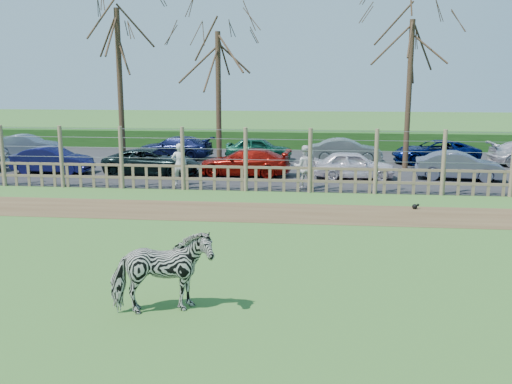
# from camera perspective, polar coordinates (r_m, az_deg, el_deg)

# --- Properties ---
(ground) EXTENTS (120.00, 120.00, 0.00)m
(ground) POSITION_cam_1_polar(r_m,az_deg,el_deg) (14.78, -4.93, -6.04)
(ground) COLOR olive
(ground) RESTS_ON ground
(dirt_strip) EXTENTS (34.00, 2.80, 0.01)m
(dirt_strip) POSITION_cam_1_polar(r_m,az_deg,el_deg) (19.05, -2.35, -1.96)
(dirt_strip) COLOR brown
(dirt_strip) RESTS_ON ground
(asphalt) EXTENTS (44.00, 13.00, 0.04)m
(asphalt) POSITION_cam_1_polar(r_m,az_deg,el_deg) (28.79, 0.59, 2.70)
(asphalt) COLOR #232326
(asphalt) RESTS_ON ground
(hedge) EXTENTS (46.00, 2.00, 1.10)m
(hedge) POSITION_cam_1_polar(r_m,az_deg,el_deg) (35.64, 1.69, 5.26)
(hedge) COLOR #1E4716
(hedge) RESTS_ON ground
(fence) EXTENTS (30.16, 0.16, 2.50)m
(fence) POSITION_cam_1_polar(r_m,az_deg,el_deg) (22.29, -1.04, 2.13)
(fence) COLOR brown
(fence) RESTS_ON ground
(tree_left) EXTENTS (4.80, 4.80, 7.88)m
(tree_left) POSITION_cam_1_polar(r_m,az_deg,el_deg) (27.92, -13.60, 13.63)
(tree_left) COLOR #3D2B1E
(tree_left) RESTS_ON ground
(tree_mid) EXTENTS (4.80, 4.80, 6.83)m
(tree_mid) POSITION_cam_1_polar(r_m,az_deg,el_deg) (27.73, -3.81, 12.38)
(tree_mid) COLOR #3D2B1E
(tree_mid) RESTS_ON ground
(tree_right) EXTENTS (4.80, 4.80, 7.35)m
(tree_right) POSITION_cam_1_polar(r_m,az_deg,el_deg) (28.15, 15.21, 12.77)
(tree_right) COLOR #3D2B1E
(tree_right) RESTS_ON ground
(zebra) EXTENTS (2.09, 1.45, 1.61)m
(zebra) POSITION_cam_1_polar(r_m,az_deg,el_deg) (11.01, -9.41, -7.97)
(zebra) COLOR gray
(zebra) RESTS_ON ground
(visitor_a) EXTENTS (0.71, 0.56, 1.72)m
(visitor_a) POSITION_cam_1_polar(r_m,az_deg,el_deg) (23.49, -7.68, 2.75)
(visitor_a) COLOR silver
(visitor_a) RESTS_ON asphalt
(visitor_b) EXTENTS (0.85, 0.67, 1.72)m
(visitor_b) POSITION_cam_1_polar(r_m,az_deg,el_deg) (22.68, 4.87, 2.50)
(visitor_b) COLOR silver
(visitor_b) RESTS_ON asphalt
(crow) EXTENTS (0.24, 0.18, 0.20)m
(crow) POSITION_cam_1_polar(r_m,az_deg,el_deg) (20.11, 15.62, -1.40)
(crow) COLOR black
(crow) RESTS_ON ground
(car_1) EXTENTS (3.68, 1.38, 1.20)m
(car_1) POSITION_cam_1_polar(r_m,az_deg,el_deg) (27.90, -19.68, 3.02)
(car_1) COLOR #0E1041
(car_1) RESTS_ON asphalt
(car_2) EXTENTS (4.32, 2.00, 1.20)m
(car_2) POSITION_cam_1_polar(r_m,az_deg,el_deg) (26.11, -10.33, 2.97)
(car_2) COLOR black
(car_2) RESTS_ON asphalt
(car_3) EXTENTS (4.24, 1.96, 1.20)m
(car_3) POSITION_cam_1_polar(r_m,az_deg,el_deg) (25.65, -1.16, 3.00)
(car_3) COLOR maroon
(car_3) RESTS_ON asphalt
(car_4) EXTENTS (3.57, 1.55, 1.20)m
(car_4) POSITION_cam_1_polar(r_m,az_deg,el_deg) (25.24, 9.73, 2.70)
(car_4) COLOR silver
(car_4) RESTS_ON asphalt
(car_5) EXTENTS (3.78, 1.74, 1.20)m
(car_5) POSITION_cam_1_polar(r_m,az_deg,el_deg) (26.12, 19.63, 2.48)
(car_5) COLOR #4D5268
(car_5) RESTS_ON asphalt
(car_7) EXTENTS (3.78, 1.75, 1.20)m
(car_7) POSITION_cam_1_polar(r_m,az_deg,el_deg) (34.23, -21.91, 4.33)
(car_7) COLOR slate
(car_7) RESTS_ON asphalt
(car_9) EXTENTS (4.31, 2.18, 1.20)m
(car_9) POSITION_cam_1_polar(r_m,az_deg,el_deg) (31.31, -8.10, 4.44)
(car_9) COLOR #0E153C
(car_9) RESTS_ON asphalt
(car_10) EXTENTS (3.56, 1.51, 1.20)m
(car_10) POSITION_cam_1_polar(r_m,az_deg,el_deg) (30.50, 0.28, 4.37)
(car_10) COLOR #134F38
(car_10) RESTS_ON asphalt
(car_11) EXTENTS (3.65, 1.29, 1.20)m
(car_11) POSITION_cam_1_polar(r_m,az_deg,el_deg) (30.08, 9.04, 4.13)
(car_11) COLOR #535E5D
(car_11) RESTS_ON asphalt
(car_12) EXTENTS (4.43, 2.24, 1.20)m
(car_12) POSITION_cam_1_polar(r_m,az_deg,el_deg) (30.53, 17.48, 3.84)
(car_12) COLOR #030E46
(car_12) RESTS_ON asphalt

